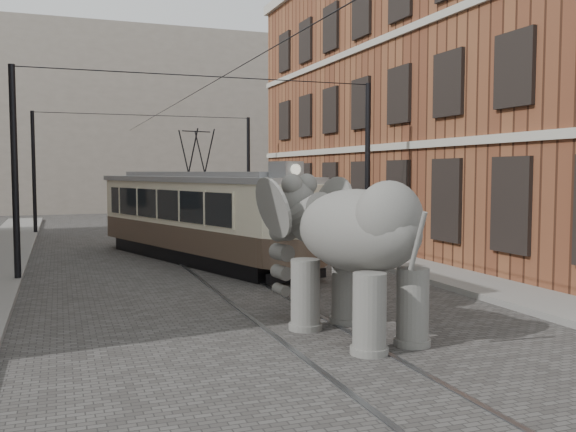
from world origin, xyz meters
name	(u,v)px	position (x,y,z in m)	size (l,w,h in m)	color
ground	(280,313)	(0.00, 0.00, 0.00)	(120.00, 120.00, 0.00)	#454340
tram_rails	(280,313)	(0.00, 0.00, 0.01)	(1.54, 80.00, 0.02)	slate
sidewalk_right	(505,292)	(6.00, 0.00, 0.07)	(2.00, 60.00, 0.15)	slate
brick_building	(462,100)	(11.00, 9.00, 6.00)	(8.00, 26.00, 12.00)	brown
distant_block	(116,123)	(0.00, 40.00, 7.00)	(28.00, 10.00, 14.00)	gray
catenary	(216,175)	(-0.20, 5.00, 3.00)	(11.00, 30.20, 6.00)	black
tram	(197,196)	(-0.02, 8.55, 2.25)	(2.34, 11.35, 4.50)	beige
elephant	(357,255)	(0.71, -2.33, 1.54)	(2.78, 5.04, 3.09)	#615E59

